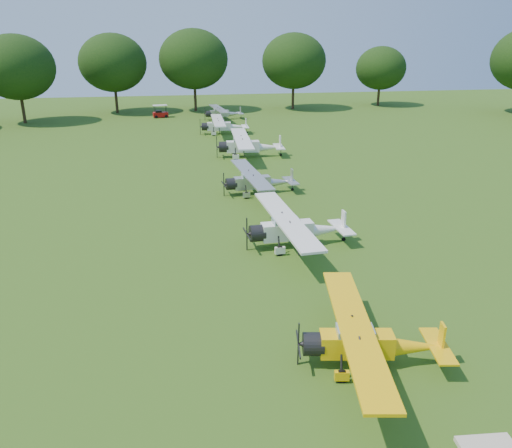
# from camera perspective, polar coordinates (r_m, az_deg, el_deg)

# --- Properties ---
(ground) EXTENTS (160.00, 160.00, 0.00)m
(ground) POSITION_cam_1_polar(r_m,az_deg,el_deg) (30.93, 2.88, -1.76)
(ground) COLOR #1B4A12
(ground) RESTS_ON ground
(tree_belt) EXTENTS (137.36, 130.27, 14.52)m
(tree_belt) POSITION_cam_1_polar(r_m,az_deg,el_deg) (29.95, 9.97, 13.17)
(tree_belt) COLOR black
(tree_belt) RESTS_ON ground
(aircraft_2) EXTENTS (5.83, 9.23, 1.81)m
(aircraft_2) POSITION_cam_1_polar(r_m,az_deg,el_deg) (19.79, 12.69, -12.87)
(aircraft_2) COLOR yellow
(aircraft_2) RESTS_ON ground
(aircraft_3) EXTENTS (6.41, 10.21, 2.01)m
(aircraft_3) POSITION_cam_1_polar(r_m,az_deg,el_deg) (29.64, 4.47, -0.38)
(aircraft_3) COLOR white
(aircraft_3) RESTS_ON ground
(aircraft_4) EXTENTS (5.96, 9.50, 1.87)m
(aircraft_4) POSITION_cam_1_polar(r_m,az_deg,el_deg) (39.56, 0.17, 5.03)
(aircraft_4) COLOR #BDBCC1
(aircraft_4) RESTS_ON ground
(aircraft_5) EXTENTS (7.00, 11.14, 2.19)m
(aircraft_5) POSITION_cam_1_polar(r_m,az_deg,el_deg) (51.86, -0.94, 9.06)
(aircraft_5) COLOR white
(aircraft_5) RESTS_ON ground
(aircraft_6) EXTENTS (6.22, 9.88, 1.95)m
(aircraft_6) POSITION_cam_1_polar(r_m,az_deg,el_deg) (64.55, -3.84, 11.24)
(aircraft_6) COLOR white
(aircraft_6) RESTS_ON ground
(aircraft_7) EXTENTS (5.82, 9.25, 1.82)m
(aircraft_7) POSITION_cam_1_polar(r_m,az_deg,el_deg) (75.95, -3.87, 12.62)
(aircraft_7) COLOR #BDBCC1
(aircraft_7) RESTS_ON ground
(golf_cart) EXTENTS (2.37, 1.67, 1.87)m
(golf_cart) POSITION_cam_1_polar(r_m,az_deg,el_deg) (79.08, -10.90, 12.31)
(golf_cart) COLOR #B20E0C
(golf_cart) RESTS_ON ground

